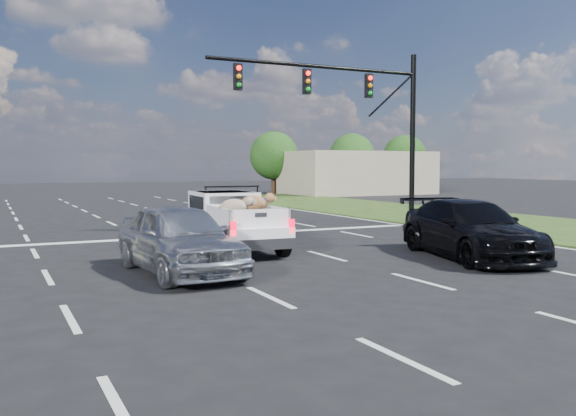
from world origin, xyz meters
The scene contains 11 objects.
ground centered at (0.00, 0.00, 0.00)m, with size 160.00×160.00×0.00m, color black.
road_markings centered at (0.00, 6.56, 0.01)m, with size 17.75×60.00×0.01m.
grass_shoulder_right centered at (13.00, 6.00, 0.03)m, with size 8.00×60.00×0.06m, color #1F3C12.
traffic_signal centered at (7.20, 10.50, 4.73)m, with size 9.11×0.31×7.00m.
building_right centered at (22.00, 34.00, 1.80)m, with size 12.00×7.00×3.60m, color tan.
tree_far_d centered at (16.00, 38.00, 3.29)m, with size 4.20×4.20×5.40m.
tree_far_e centered at (24.00, 38.00, 3.29)m, with size 4.20×4.20×5.40m.
tree_far_f centered at (30.00, 38.00, 3.29)m, with size 4.20×4.20×5.40m.
pickup_truck centered at (0.01, 6.46, 0.86)m, with size 2.23×5.03×1.84m.
silver_sedan centered at (-2.54, 3.19, 0.80)m, with size 1.88×4.68×1.59m, color #ACAFB4.
black_coupe centered at (5.00, 2.09, 0.76)m, with size 2.13×5.23×1.52m, color black.
Camera 1 is at (-6.36, -10.08, 2.43)m, focal length 38.00 mm.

